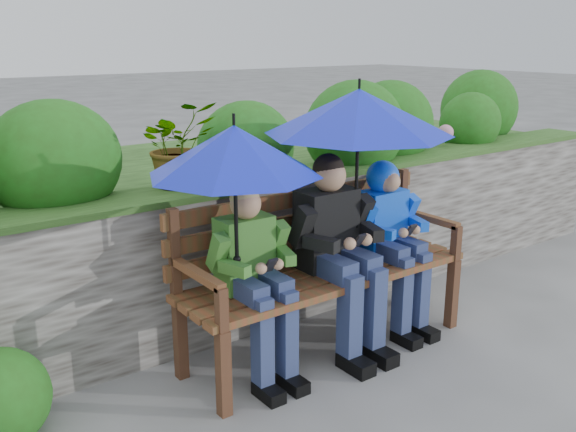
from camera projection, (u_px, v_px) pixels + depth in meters
ground at (298, 369)px, 3.91m from camera, size 60.00×60.00×0.00m
garden_backdrop at (159, 216)px, 4.89m from camera, size 8.00×2.87×1.79m
park_bench at (319, 260)px, 4.06m from camera, size 1.96×0.57×1.04m
boy_left at (254, 271)px, 3.66m from camera, size 0.48×0.55×1.16m
boy_middle at (338, 244)px, 3.99m from camera, size 0.56×0.65×1.27m
boy_right at (391, 230)px, 4.28m from camera, size 0.48×0.58×1.16m
umbrella_left at (234, 151)px, 3.36m from camera, size 0.95×0.95×0.82m
umbrella_right at (359, 112)px, 3.88m from camera, size 1.16×1.16×0.94m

